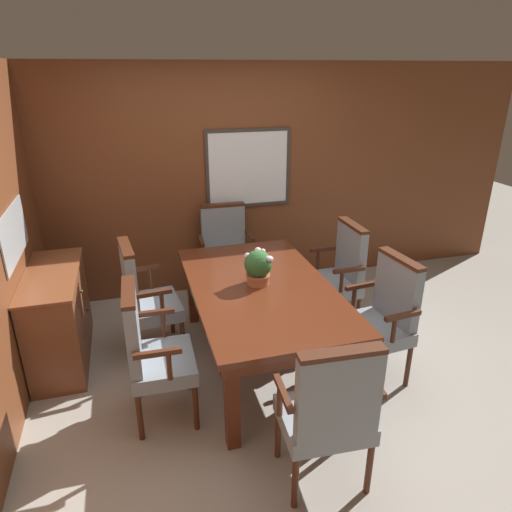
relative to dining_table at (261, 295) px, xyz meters
The scene contains 11 objects.
ground_plane 0.68m from the dining_table, 83.24° to the right, with size 14.00×14.00×0.00m, color #A39E93.
wall_back 1.70m from the dining_table, 89.08° to the left, with size 7.20×0.08×2.45m.
dining_table is the anchor object (origin of this frame).
chair_left_far 1.03m from the dining_table, 154.64° to the left, with size 0.49×0.60×1.04m.
chair_right_near 0.99m from the dining_table, 24.98° to the right, with size 0.49×0.60×1.04m.
chair_head_far 1.33m from the dining_table, 90.45° to the left, with size 0.57×0.45×1.04m.
chair_left_near 1.01m from the dining_table, 156.16° to the right, with size 0.46×0.58×1.04m.
chair_head_near 1.32m from the dining_table, 89.21° to the right, with size 0.59×0.47×1.04m.
chair_right_far 1.02m from the dining_table, 25.08° to the left, with size 0.44×0.57×1.04m.
potted_plant 0.25m from the dining_table, 105.97° to the left, with size 0.23×0.23×0.30m.
sideboard_cabinet 1.74m from the dining_table, 162.08° to the left, with size 0.44×1.11×0.82m.
Camera 1 is at (-0.98, -3.00, 2.37)m, focal length 32.00 mm.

